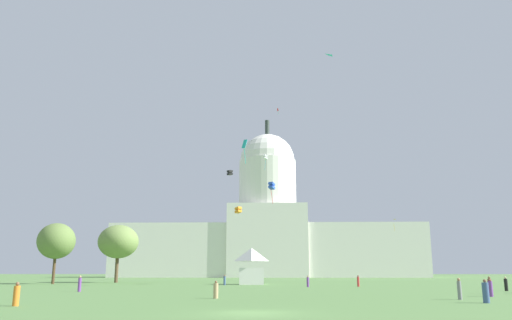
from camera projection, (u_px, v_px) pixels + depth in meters
name	position (u px, v px, depth m)	size (l,w,h in m)	color
ground_plane	(253.00, 313.00, 28.17)	(800.00, 800.00, 0.00)	#567F42
capitol_building	(268.00, 232.00, 198.02)	(119.09, 26.73, 63.19)	silver
event_tent	(252.00, 266.00, 89.66)	(4.68, 5.25, 6.39)	white
tree_west_far	(118.00, 242.00, 105.96)	(12.30, 12.83, 11.87)	brown
tree_west_mid	(56.00, 241.00, 94.00)	(10.02, 10.38, 11.13)	#4C3823
person_orange_back_right	(16.00, 295.00, 33.92)	(0.57, 0.57, 1.58)	orange
person_tan_near_tent	(216.00, 290.00, 43.42)	(0.46, 0.46, 1.49)	tan
person_denim_front_center	(486.00, 292.00, 37.15)	(0.54, 0.54, 1.72)	#3D5684
person_grey_mid_right	(459.00, 289.00, 41.59)	(0.47, 0.47, 1.74)	gray
person_maroon_back_center	(490.00, 286.00, 51.89)	(0.46, 0.46, 1.77)	maroon
person_purple_edge_east	(490.00, 289.00, 46.41)	(0.53, 0.53, 1.60)	#703D93
person_red_aisle_center	(358.00, 281.00, 76.89)	(0.44, 0.44, 1.69)	red
person_purple_lawn_far_right	(80.00, 284.00, 57.69)	(0.50, 0.50, 1.80)	#703D93
person_black_mid_left	(506.00, 284.00, 59.74)	(0.54, 0.54, 1.66)	black
person_purple_near_tree_east	(308.00, 282.00, 75.21)	(0.37, 0.37, 1.67)	#703D93
person_denim_near_tree_west	(225.00, 280.00, 84.75)	(0.52, 0.52, 1.69)	#3D5684
kite_black_low	(230.00, 173.00, 80.61)	(1.02, 1.01, 0.79)	black
kite_cyan_high	(332.00, 57.00, 92.48)	(1.74, 1.68, 0.30)	#33BCDB
kite_white_mid	(266.00, 157.00, 145.04)	(1.46, 1.41, 4.51)	white
kite_red_high	(278.00, 110.00, 169.66)	(0.50, 1.04, 2.36)	red
kite_blue_low	(272.00, 186.00, 92.99)	(1.34, 1.37, 3.98)	blue
kite_orange_low	(238.00, 210.00, 90.02)	(1.35, 1.34, 1.16)	orange
kite_gold_low	(393.00, 221.00, 143.62)	(1.01, 1.60, 2.99)	gold
kite_turquoise_mid	(245.00, 146.00, 70.13)	(0.80, 0.68, 3.51)	teal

